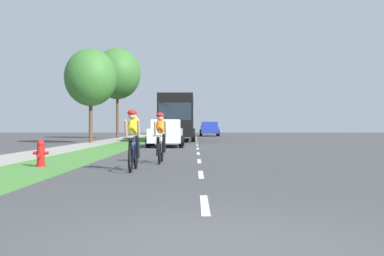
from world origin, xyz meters
TOP-DOWN VIEW (x-y plane):
  - ground_plane at (0.00, 20.00)m, footprint 120.00×120.00m
  - grass_verge at (-4.55, 20.00)m, footprint 2.36×70.00m
  - sidewalk_concrete at (-6.65, 20.00)m, footprint 1.83×70.00m
  - lane_markings_center at (0.00, 24.00)m, footprint 0.12×53.49m
  - fire_hydrant_red at (-4.55, 8.95)m, footprint 0.44×0.38m
  - cyclist_lead at (-1.74, 7.72)m, footprint 0.42×1.72m
  - cyclist_trailing at (-1.22, 10.30)m, footprint 0.42×1.72m
  - sedan_white at (-1.76, 21.98)m, footprint 1.98×4.30m
  - bus_black at (-1.52, 33.82)m, footprint 2.78×11.60m
  - pickup_blue at (1.53, 49.77)m, footprint 2.22×5.10m
  - suv_maroon at (-1.77, 60.06)m, footprint 2.15×4.70m
  - street_tree_near at (-7.10, 26.94)m, footprint 3.48×3.48m
  - street_tree_far at (-7.29, 38.94)m, footprint 4.27×4.27m

SIDE VIEW (x-z plane):
  - ground_plane at x=0.00m, z-range 0.00..0.00m
  - grass_verge at x=-4.55m, z-range 0.00..0.01m
  - lane_markings_center at x=0.00m, z-range 0.00..0.01m
  - sidewalk_concrete at x=-6.65m, z-range -0.05..0.06m
  - fire_hydrant_red at x=-4.55m, z-range -0.01..0.75m
  - sedan_white at x=-1.76m, z-range 0.01..1.53m
  - cyclist_lead at x=-1.74m, z-range 0.02..1.60m
  - cyclist_trailing at x=-1.22m, z-range 0.02..1.60m
  - pickup_blue at x=1.53m, z-range 0.01..1.65m
  - suv_maroon at x=-1.77m, z-range 0.05..1.84m
  - bus_black at x=-1.52m, z-range 0.24..3.72m
  - street_tree_near at x=-7.10m, z-range 1.24..7.55m
  - street_tree_far at x=-7.29m, z-range 1.81..10.15m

